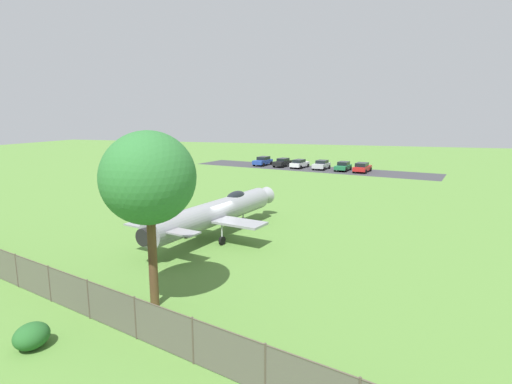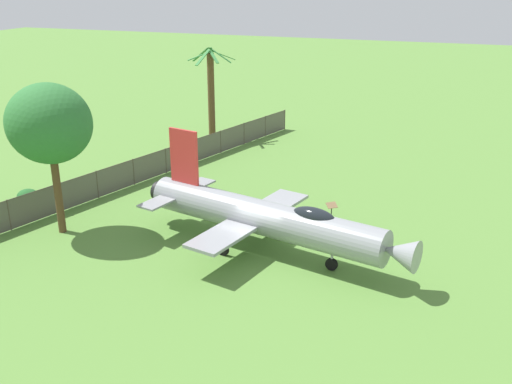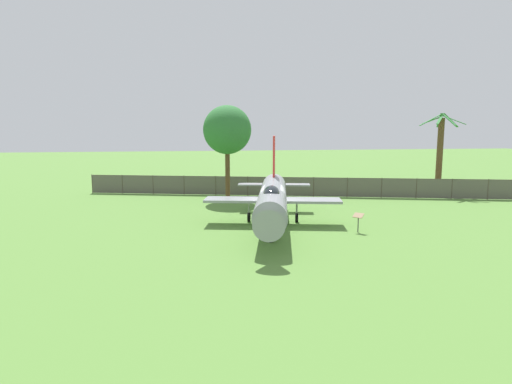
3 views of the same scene
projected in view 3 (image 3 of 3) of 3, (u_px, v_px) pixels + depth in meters
The scene contains 7 objects.
ground_plane at pixel (272, 226), 27.23m from camera, with size 200.00×200.00×0.00m, color #568438.
display_jet at pixel (272, 198), 26.60m from camera, with size 14.84×8.88×5.59m.
shade_tree at pixel (227, 130), 36.79m from camera, with size 4.47×4.11×8.11m.
palm_tree at pixel (440, 153), 40.58m from camera, with size 3.74×4.16×7.57m.
perimeter_fence at pixel (297, 186), 39.26m from camera, with size 10.97×37.69×1.80m.
shrub_near_fence at pixel (249, 187), 42.38m from camera, with size 1.38×1.23×0.97m.
info_plaque at pixel (358, 218), 25.49m from camera, with size 0.71×0.69×1.14m.
Camera 3 is at (26.06, -5.62, 6.02)m, focal length 30.27 mm.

